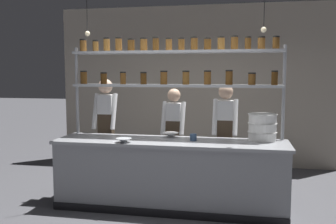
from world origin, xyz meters
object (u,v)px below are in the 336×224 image
serving_cup_front (193,137)px  chef_left (106,126)px  spice_shelf_unit (175,69)px  prep_bowl_near_left (171,135)px  chef_center (174,133)px  prep_bowl_center_front (124,140)px  container_stack (262,127)px  chef_right (225,133)px

serving_cup_front → chef_left: bearing=158.7°
spice_shelf_unit → prep_bowl_near_left: 0.92m
chef_center → prep_bowl_near_left: chef_center is taller
spice_shelf_unit → prep_bowl_center_front: (-0.55, -0.60, -0.92)m
chef_left → container_stack: chef_left is taller
spice_shelf_unit → container_stack: spice_shelf_unit is taller
chef_left → serving_cup_front: (1.43, -0.56, -0.03)m
chef_left → serving_cup_front: 1.53m
chef_left → prep_bowl_near_left: (1.08, -0.33, -0.05)m
chef_right → serving_cup_front: (-0.39, -0.57, 0.02)m
chef_left → chef_right: size_ratio=1.04×
chef_left → chef_right: 1.82m
serving_cup_front → spice_shelf_unit: bearing=136.5°
container_stack → serving_cup_front: bearing=-168.3°
container_stack → prep_bowl_center_front: 1.83m
chef_center → container_stack: 1.41m
chef_left → prep_bowl_near_left: bearing=-21.0°
spice_shelf_unit → prep_bowl_center_front: size_ratio=14.42×
prep_bowl_center_front → serving_cup_front: size_ratio=2.26×
spice_shelf_unit → chef_left: spice_shelf_unit is taller
chef_left → prep_bowl_near_left: 1.13m
chef_center → chef_right: bearing=-9.8°
prep_bowl_near_left → prep_bowl_center_front: 0.74m
chef_center → container_stack: bearing=-21.5°
chef_center → serving_cup_front: size_ratio=17.34×
container_stack → prep_bowl_near_left: container_stack is taller
chef_left → container_stack: 2.35m
container_stack → spice_shelf_unit: bearing=175.0°
chef_center → serving_cup_front: 0.84m
spice_shelf_unit → chef_center: (-0.09, 0.44, -0.97)m
chef_right → chef_left: bearing=-177.9°
container_stack → chef_left: bearing=170.9°
chef_left → serving_cup_front: bearing=-25.1°
prep_bowl_center_front → serving_cup_front: bearing=20.0°
prep_bowl_center_front → serving_cup_front: serving_cup_front is taller
chef_left → serving_cup_front: size_ratio=18.92×
chef_left → prep_bowl_center_front: 1.04m
chef_right → prep_bowl_near_left: size_ratio=7.46×
chef_left → prep_bowl_center_front: bearing=-60.6°
chef_left → prep_bowl_center_front: chef_left is taller
prep_bowl_near_left → serving_cup_front: (0.35, -0.22, 0.02)m
spice_shelf_unit → chef_center: spice_shelf_unit is taller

